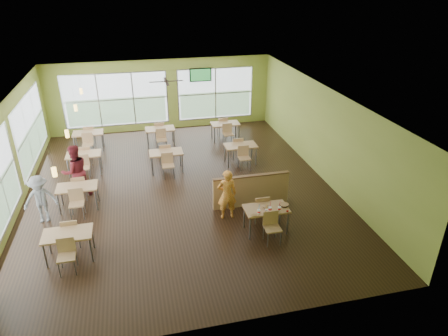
{
  "coord_description": "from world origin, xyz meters",
  "views": [
    {
      "loc": [
        -1.27,
        -11.86,
        6.54
      ],
      "look_at": [
        1.31,
        -0.84,
        1.03
      ],
      "focal_mm": 32.0,
      "sensor_mm": 36.0,
      "label": 1
    }
  ],
  "objects_px": {
    "man_plaid": "(227,194)",
    "food_basket": "(284,205)",
    "half_wall_divider": "(251,190)",
    "main_table": "(266,212)"
  },
  "relations": [
    {
      "from": "food_basket",
      "to": "half_wall_divider",
      "type": "bearing_deg",
      "value": 109.17
    },
    {
      "from": "man_plaid",
      "to": "main_table",
      "type": "bearing_deg",
      "value": 136.66
    },
    {
      "from": "main_table",
      "to": "food_basket",
      "type": "xyz_separation_m",
      "value": [
        0.51,
        -0.01,
        0.15
      ]
    },
    {
      "from": "man_plaid",
      "to": "half_wall_divider",
      "type": "bearing_deg",
      "value": -146.75
    },
    {
      "from": "half_wall_divider",
      "to": "man_plaid",
      "type": "xyz_separation_m",
      "value": [
        -0.89,
        -0.52,
        0.26
      ]
    },
    {
      "from": "half_wall_divider",
      "to": "food_basket",
      "type": "height_order",
      "value": "half_wall_divider"
    },
    {
      "from": "main_table",
      "to": "man_plaid",
      "type": "height_order",
      "value": "man_plaid"
    },
    {
      "from": "main_table",
      "to": "man_plaid",
      "type": "distance_m",
      "value": 1.3
    },
    {
      "from": "man_plaid",
      "to": "food_basket",
      "type": "height_order",
      "value": "man_plaid"
    },
    {
      "from": "man_plaid",
      "to": "food_basket",
      "type": "relative_size",
      "value": 5.72
    }
  ]
}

